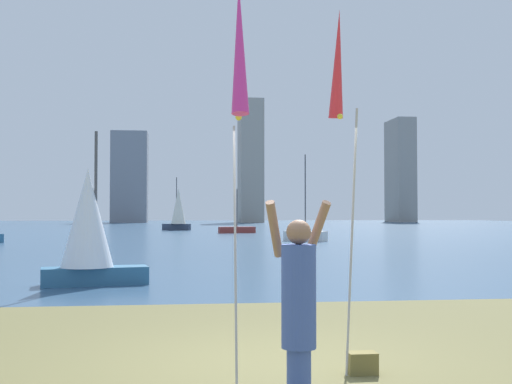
{
  "coord_description": "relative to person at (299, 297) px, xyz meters",
  "views": [
    {
      "loc": [
        -1.0,
        -6.94,
        1.68
      ],
      "look_at": [
        0.45,
        5.28,
        2.07
      ],
      "focal_mm": 44.59,
      "sensor_mm": 36.0,
      "label": 1
    }
  ],
  "objects": [
    {
      "name": "person",
      "position": [
        0.0,
        0.0,
        0.0
      ],
      "size": [
        0.66,
        0.49,
        1.8
      ],
      "rotation": [
        0.0,
        0.0,
        0.14
      ],
      "color": "#3F59A5",
      "rests_on": "ground"
    },
    {
      "name": "skyline_tower_1",
      "position": [
        -9.32,
        97.67,
        6.38
      ],
      "size": [
        5.69,
        5.0,
        14.53
      ],
      "color": "gray",
      "rests_on": "ground"
    },
    {
      "name": "kite_flag_left",
      "position": [
        -0.58,
        -0.17,
        2.24
      ],
      "size": [
        0.16,
        0.78,
        3.85
      ],
      "color": "#B2B2B7",
      "rests_on": "ground"
    },
    {
      "name": "ground",
      "position": [
        -0.11,
        51.97,
        -0.94
      ],
      "size": [
        120.0,
        138.0,
        0.12
      ],
      "color": "brown"
    },
    {
      "name": "sailboat_7",
      "position": [
        -1.36,
        53.34,
        1.11
      ],
      "size": [
        2.68,
        1.8,
        4.89
      ],
      "color": "#333D51",
      "rests_on": "ground"
    },
    {
      "name": "kite_flag_right",
      "position": [
        0.58,
        0.74,
        2.31
      ],
      "size": [
        0.16,
        0.94,
        3.86
      ],
      "color": "#B2B2B7",
      "rests_on": "ground"
    },
    {
      "name": "bag",
      "position": [
        0.77,
        0.55,
        -0.77
      ],
      "size": [
        0.3,
        0.19,
        0.23
      ],
      "color": "olive",
      "rests_on": "ground"
    },
    {
      "name": "skyline_tower_2",
      "position": [
        10.07,
        96.12,
        8.95
      ],
      "size": [
        3.62,
        7.07,
        19.67
      ],
      "color": "gray",
      "rests_on": "ground"
    },
    {
      "name": "sailboat_6",
      "position": [
        -3.22,
        9.11,
        0.43
      ],
      "size": [
        2.49,
        1.4,
        3.57
      ],
      "color": "#2D6084",
      "rests_on": "ground"
    },
    {
      "name": "skyline_tower_3",
      "position": [
        35.91,
        98.12,
        7.81
      ],
      "size": [
        3.17,
        7.42,
        17.39
      ],
      "color": "gray",
      "rests_on": "ground"
    },
    {
      "name": "sailboat_1",
      "position": [
        6.03,
        30.13,
        -0.55
      ],
      "size": [
        2.51,
        2.12,
        5.01
      ],
      "color": "silver",
      "rests_on": "ground"
    },
    {
      "name": "sailboat_0",
      "position": [
        3.36,
        44.81,
        -0.6
      ],
      "size": [
        3.01,
        1.26,
        3.54
      ],
      "color": "maroon",
      "rests_on": "ground"
    }
  ]
}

